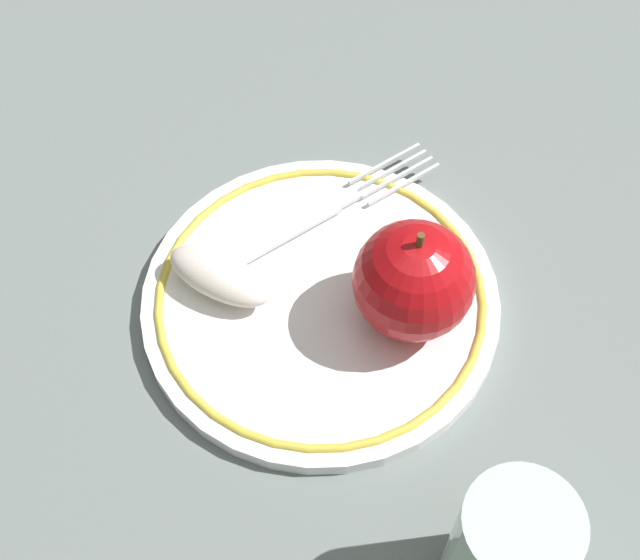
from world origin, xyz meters
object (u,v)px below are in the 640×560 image
at_px(apple_slice_front, 219,276).
at_px(drinking_glass, 506,555).
at_px(plate, 320,302).
at_px(fork, 321,214).
at_px(apple_red_whole, 414,281).

height_order(apple_slice_front, drinking_glass, drinking_glass).
xyz_separation_m(plate, drinking_glass, (0.12, 0.17, 0.05)).
distance_m(apple_slice_front, drinking_glass, 0.26).
bearing_deg(fork, drinking_glass, -103.57).
bearing_deg(fork, plate, -124.99).
relative_size(apple_red_whole, apple_slice_front, 1.15).
xyz_separation_m(apple_slice_front, fork, (-0.08, 0.03, -0.01)).
relative_size(fork, drinking_glass, 1.59).
distance_m(fork, drinking_glass, 0.28).
distance_m(plate, fork, 0.07).
bearing_deg(plate, apple_red_whole, 103.80).
relative_size(plate, apple_slice_front, 3.19).
relative_size(apple_slice_front, drinking_glass, 0.71).
xyz_separation_m(apple_red_whole, fork, (-0.05, -0.09, -0.04)).
height_order(plate, fork, fork).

